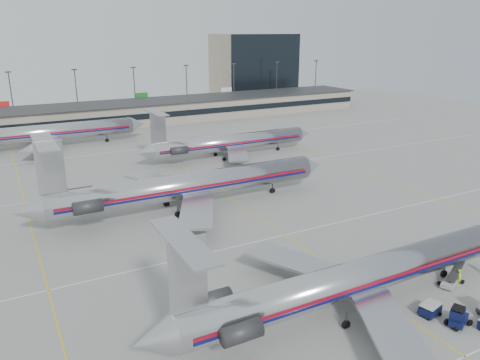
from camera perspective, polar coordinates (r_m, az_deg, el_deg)
ground at (r=56.82m, az=11.01°, el=-10.32°), size 260.00×260.00×0.00m
apron_markings at (r=63.99m, az=5.40°, el=-6.70°), size 160.00×0.15×0.02m
terminal at (r=142.07m, az=-14.54°, el=7.83°), size 162.00×17.00×6.25m
light_mast_row at (r=154.85m, az=-15.99°, el=10.53°), size 163.60×0.40×15.28m
distant_building at (r=191.82m, az=1.62°, el=13.66°), size 30.00×20.00×25.00m
jet_foreground at (r=47.56m, az=13.04°, el=-11.80°), size 44.09×25.96×11.54m
jet_second_row at (r=71.92m, az=-6.81°, el=-0.70°), size 49.74×29.29×13.02m
jet_third_row at (r=101.32m, az=-1.54°, el=4.60°), size 41.55×25.56×11.36m
jet_back_row at (r=118.10m, az=-22.98°, el=5.31°), size 46.93×28.87×12.83m
tug_center at (r=49.85m, az=25.04°, el=-14.92°), size 2.76×2.14×2.01m
cart_outer at (r=50.59m, az=22.15°, el=-14.38°), size 2.38×1.89×1.19m
belt_loader at (r=56.91m, az=24.40°, el=-11.00°), size 4.18×2.48×2.15m
ramp_worker_near at (r=56.95m, az=25.15°, el=-10.68°), size 0.81×0.71×1.86m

